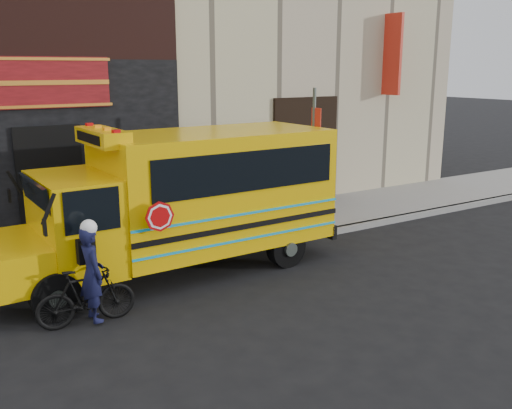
{
  "coord_description": "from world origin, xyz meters",
  "views": [
    {
      "loc": [
        -5.96,
        -7.75,
        3.97
      ],
      "look_at": [
        0.05,
        1.85,
        1.24
      ],
      "focal_mm": 40.0,
      "sensor_mm": 36.0,
      "label": 1
    }
  ],
  "objects_px": {
    "school_bus": "(185,196)",
    "cyclist": "(92,277)",
    "bicycle": "(86,297)",
    "sign_pole": "(313,159)"
  },
  "relations": [
    {
      "from": "sign_pole",
      "to": "bicycle",
      "type": "height_order",
      "value": "sign_pole"
    },
    {
      "from": "sign_pole",
      "to": "bicycle",
      "type": "distance_m",
      "value": 6.22
    },
    {
      "from": "school_bus",
      "to": "bicycle",
      "type": "distance_m",
      "value": 3.03
    },
    {
      "from": "sign_pole",
      "to": "bicycle",
      "type": "xyz_separation_m",
      "value": [
        -5.79,
        -1.73,
        -1.47
      ]
    },
    {
      "from": "sign_pole",
      "to": "school_bus",
      "type": "bearing_deg",
      "value": -175.33
    },
    {
      "from": "school_bus",
      "to": "cyclist",
      "type": "height_order",
      "value": "school_bus"
    },
    {
      "from": "sign_pole",
      "to": "bicycle",
      "type": "bearing_deg",
      "value": -163.33
    },
    {
      "from": "cyclist",
      "to": "school_bus",
      "type": "bearing_deg",
      "value": -61.11
    },
    {
      "from": "bicycle",
      "to": "cyclist",
      "type": "relative_size",
      "value": 1.0
    },
    {
      "from": "school_bus",
      "to": "bicycle",
      "type": "bearing_deg",
      "value": -149.05
    }
  ]
}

